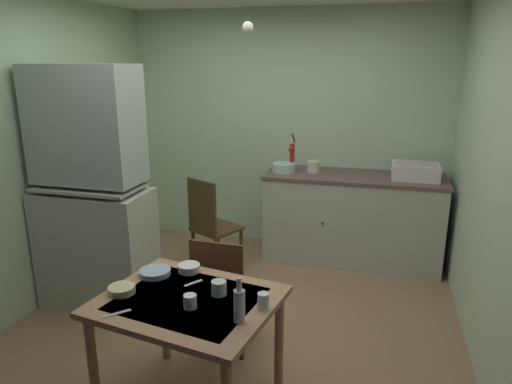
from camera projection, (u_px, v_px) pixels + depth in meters
ground_plane at (236, 327)px, 3.64m from camera, size 4.71×4.71×0.00m
wall_back at (287, 131)px, 5.06m from camera, size 3.55×0.10×2.56m
wall_left at (26, 156)px, 3.74m from camera, size 0.10×3.81×2.56m
wall_right at (506, 186)px, 2.85m from camera, size 0.10×3.81×2.56m
hutch_cabinet at (93, 199)px, 3.77m from camera, size 0.92×0.50×2.01m
counter_cabinet at (352, 218)px, 4.75m from camera, size 1.79×0.64×0.92m
sink_basin at (415, 171)px, 4.46m from camera, size 0.44×0.34×0.15m
hand_pump at (292, 154)px, 4.78m from camera, size 0.05×0.27×0.39m
mixing_bowl_counter at (284, 168)px, 4.74m from camera, size 0.24×0.24×0.09m
stoneware_crock at (313, 167)px, 4.72m from camera, size 0.13×0.13×0.12m
dining_table at (188, 314)px, 2.63m from camera, size 1.09×0.95×0.73m
chair_far_side at (223, 288)px, 3.27m from camera, size 0.41×0.41×0.87m
chair_by_counter at (211, 224)px, 4.51m from camera, size 0.54×0.54×0.95m
serving_bowl_wide at (155, 272)px, 2.89m from camera, size 0.20×0.20×0.03m
soup_bowl_small at (122, 290)px, 2.66m from camera, size 0.16×0.16×0.04m
sauce_dish at (189, 268)px, 2.94m from camera, size 0.14×0.14×0.05m
teacup_cream at (190, 301)px, 2.50m from camera, size 0.07×0.07×0.08m
mug_dark at (219, 288)px, 2.64m from camera, size 0.09×0.09×0.08m
mug_tall at (263, 301)px, 2.49m from camera, size 0.06×0.06×0.09m
glass_bottle at (239, 304)px, 2.35m from camera, size 0.06×0.06×0.25m
table_knife at (237, 301)px, 2.58m from camera, size 0.09×0.20×0.00m
teaspoon_near_bowl at (117, 314)px, 2.44m from camera, size 0.12×0.12×0.00m
teaspoon_by_cup at (193, 283)px, 2.78m from camera, size 0.09×0.11×0.00m
pendant_bulb at (248, 27)px, 3.30m from camera, size 0.08×0.08×0.08m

